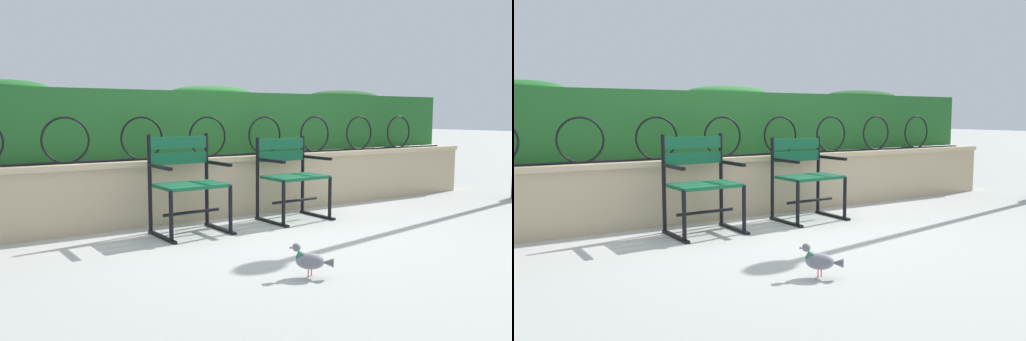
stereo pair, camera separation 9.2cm
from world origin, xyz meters
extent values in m
plane|color=#ADADA8|center=(0.00, 0.00, 0.00)|extent=(60.00, 60.00, 0.00)
cube|color=tan|center=(0.00, 0.84, 0.29)|extent=(7.36, 0.35, 0.58)
cube|color=#CBB58F|center=(0.00, 0.84, 0.61)|extent=(7.36, 0.41, 0.05)
cylinder|color=black|center=(0.00, 0.76, 0.64)|extent=(6.82, 0.02, 0.02)
torus|color=black|center=(-1.54, 0.76, 0.84)|extent=(0.42, 0.02, 0.42)
torus|color=black|center=(-0.84, 0.76, 0.84)|extent=(0.42, 0.02, 0.42)
torus|color=black|center=(-0.15, 0.76, 0.84)|extent=(0.42, 0.02, 0.42)
torus|color=black|center=(0.55, 0.76, 0.84)|extent=(0.42, 0.02, 0.42)
torus|color=black|center=(1.24, 0.76, 0.84)|extent=(0.42, 0.02, 0.42)
torus|color=black|center=(1.94, 0.76, 0.84)|extent=(0.42, 0.02, 0.42)
torus|color=black|center=(2.64, 0.76, 0.84)|extent=(0.42, 0.02, 0.42)
cube|color=#236028|center=(0.00, 1.30, 0.97)|extent=(7.22, 0.58, 0.68)
ellipsoid|color=#1F5F25|center=(-1.94, 1.30, 1.32)|extent=(0.77, 0.52, 0.14)
ellipsoid|color=#246228|center=(0.19, 1.30, 1.32)|extent=(0.98, 0.52, 0.15)
ellipsoid|color=#235524|center=(2.17, 1.30, 1.32)|extent=(1.11, 0.52, 0.15)
cube|color=#145B38|center=(-0.60, 0.05, 0.44)|extent=(0.59, 0.15, 0.03)
cube|color=#145B38|center=(-0.60, 0.19, 0.44)|extent=(0.59, 0.15, 0.03)
cube|color=#145B38|center=(-0.61, 0.32, 0.44)|extent=(0.59, 0.15, 0.03)
cube|color=#145B38|center=(-0.62, 0.43, 0.81)|extent=(0.58, 0.06, 0.11)
cube|color=#145B38|center=(-0.62, 0.43, 0.67)|extent=(0.58, 0.06, 0.11)
cylinder|color=black|center=(-0.33, 0.44, 0.45)|extent=(0.04, 0.04, 0.89)
cylinder|color=black|center=(-0.31, 0.01, 0.22)|extent=(0.04, 0.04, 0.44)
cube|color=black|center=(-0.31, 0.20, 0.01)|extent=(0.06, 0.52, 0.02)
cube|color=black|center=(-0.31, 0.20, 0.62)|extent=(0.05, 0.40, 0.03)
cylinder|color=black|center=(-0.91, 0.42, 0.45)|extent=(0.04, 0.04, 0.89)
cylinder|color=black|center=(-0.89, -0.01, 0.22)|extent=(0.04, 0.04, 0.44)
cube|color=black|center=(-0.89, 0.18, 0.01)|extent=(0.06, 0.52, 0.02)
cube|color=black|center=(-0.89, 0.18, 0.62)|extent=(0.05, 0.40, 0.03)
cylinder|color=black|center=(-0.60, 0.19, 0.20)|extent=(0.55, 0.05, 0.03)
cube|color=#145B38|center=(0.56, 0.07, 0.44)|extent=(0.60, 0.16, 0.03)
cube|color=#145B38|center=(0.56, 0.21, 0.44)|extent=(0.60, 0.16, 0.03)
cube|color=#145B38|center=(0.55, 0.34, 0.44)|extent=(0.60, 0.16, 0.03)
cube|color=#145B38|center=(0.54, 0.45, 0.77)|extent=(0.60, 0.06, 0.11)
cube|color=#145B38|center=(0.54, 0.45, 0.64)|extent=(0.60, 0.06, 0.11)
cylinder|color=black|center=(0.84, 0.46, 0.42)|extent=(0.04, 0.04, 0.84)
cylinder|color=black|center=(0.87, 0.03, 0.22)|extent=(0.04, 0.04, 0.44)
cube|color=black|center=(0.86, 0.22, 0.01)|extent=(0.07, 0.52, 0.02)
cube|color=black|center=(0.86, 0.22, 0.62)|extent=(0.06, 0.40, 0.03)
cylinder|color=black|center=(0.24, 0.43, 0.42)|extent=(0.04, 0.04, 0.84)
cylinder|color=black|center=(0.27, 0.00, 0.22)|extent=(0.04, 0.04, 0.44)
cube|color=black|center=(0.26, 0.19, 0.01)|extent=(0.07, 0.52, 0.02)
cube|color=black|center=(0.26, 0.19, 0.62)|extent=(0.06, 0.40, 0.03)
cylinder|color=black|center=(0.56, 0.21, 0.20)|extent=(0.57, 0.06, 0.03)
ellipsoid|color=gray|center=(-0.47, -1.35, 0.11)|extent=(0.21, 0.20, 0.11)
cylinder|color=#2D6B56|center=(-0.52, -1.30, 0.14)|extent=(0.07, 0.07, 0.06)
sphere|color=slate|center=(-0.54, -1.29, 0.20)|extent=(0.06, 0.06, 0.06)
cone|color=black|center=(-0.56, -1.27, 0.19)|extent=(0.03, 0.02, 0.01)
cone|color=#595960|center=(-0.38, -1.42, 0.10)|extent=(0.10, 0.10, 0.06)
ellipsoid|color=slate|center=(-0.49, -1.39, 0.11)|extent=(0.12, 0.11, 0.07)
ellipsoid|color=slate|center=(-0.44, -1.32, 0.11)|extent=(0.12, 0.11, 0.07)
cylinder|color=#C6515B|center=(-0.49, -1.35, 0.03)|extent=(0.01, 0.01, 0.05)
cylinder|color=#C6515B|center=(-0.45, -1.34, 0.03)|extent=(0.01, 0.01, 0.05)
camera|label=1|loc=(-2.53, -3.96, 1.06)|focal=36.20mm
camera|label=2|loc=(-2.46, -4.01, 1.06)|focal=36.20mm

